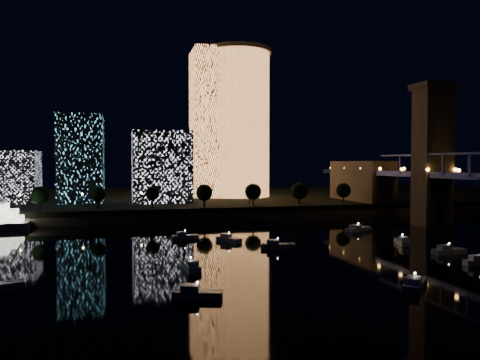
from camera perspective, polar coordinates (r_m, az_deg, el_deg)
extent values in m
plane|color=black|center=(104.49, 9.90, -10.08)|extent=(520.00, 520.00, 0.00)
cube|color=black|center=(257.24, -5.01, -2.31)|extent=(420.00, 160.00, 5.00)
cube|color=#6B5E4C|center=(181.19, -0.91, -4.44)|extent=(420.00, 6.00, 3.00)
cylinder|color=#FF9B51|center=(240.63, -0.25, 6.67)|extent=(32.00, 32.00, 72.80)
cylinder|color=#6B5E4C|center=(246.51, -0.25, 15.37)|extent=(34.00, 34.00, 2.00)
cube|color=#FF9B51|center=(239.07, -3.05, 6.83)|extent=(23.22, 23.22, 73.87)
cube|color=white|center=(207.92, -9.55, 1.60)|extent=(25.11, 21.25, 30.90)
cube|color=#51B5DC|center=(217.49, -18.79, 2.46)|extent=(18.95, 24.63, 37.90)
cube|color=white|center=(224.88, -26.18, 0.37)|extent=(22.45, 20.41, 22.45)
cube|color=#6B5E4C|center=(178.82, 22.40, 2.55)|extent=(11.00, 9.00, 48.00)
cube|color=#6B5E4C|center=(180.87, 22.51, 10.49)|extent=(13.00, 11.00, 2.00)
cube|color=#6B5E4C|center=(221.08, 14.55, -0.74)|extent=(12.00, 40.00, 23.00)
cube|color=navy|center=(164.67, 23.92, 1.72)|extent=(0.50, 0.50, 7.00)
cube|color=navy|center=(184.08, 19.27, 1.79)|extent=(0.50, 0.50, 7.00)
sphere|color=#FFA338|center=(171.53, 21.92, 1.18)|extent=(1.20, 1.20, 1.20)
sphere|color=#FFA338|center=(209.44, 14.58, 1.38)|extent=(1.20, 1.20, 1.20)
cube|color=silver|center=(134.96, 19.18, -7.15)|extent=(4.70, 8.20, 1.20)
cube|color=silver|center=(133.68, 19.33, -6.77)|extent=(2.75, 3.21, 1.00)
sphere|color=white|center=(134.66, 19.19, -6.31)|extent=(0.36, 0.36, 0.36)
cube|color=silver|center=(113.27, 26.86, -8.45)|extent=(2.74, 2.21, 1.00)
cube|color=silver|center=(89.44, 20.54, -11.85)|extent=(8.54, 8.65, 1.20)
cube|color=silver|center=(87.86, 20.40, -11.36)|extent=(3.96, 3.98, 1.00)
sphere|color=white|center=(88.99, 20.56, -10.60)|extent=(0.36, 0.36, 0.36)
cube|color=silver|center=(131.53, -1.35, -7.28)|extent=(6.27, 7.94, 1.20)
cube|color=silver|center=(132.17, -1.71, -6.75)|extent=(3.17, 3.40, 1.00)
sphere|color=white|center=(131.22, -1.35, -6.42)|extent=(0.36, 0.36, 0.36)
cube|color=silver|center=(98.17, -6.02, -10.49)|extent=(3.11, 8.29, 1.20)
cube|color=silver|center=(96.77, -5.86, -10.01)|extent=(2.29, 2.98, 1.00)
sphere|color=white|center=(97.76, -6.02, -9.35)|extent=(0.36, 0.36, 0.36)
cube|color=silver|center=(78.29, -5.21, -13.73)|extent=(8.43, 4.80, 1.20)
cube|color=silver|center=(78.16, -6.11, -12.92)|extent=(3.30, 2.82, 1.00)
sphere|color=white|center=(77.77, -5.22, -12.31)|extent=(0.36, 0.36, 0.36)
cube|color=silver|center=(156.54, 14.23, -5.85)|extent=(10.39, 7.04, 1.20)
cube|color=silver|center=(155.21, 13.90, -5.50)|extent=(4.25, 3.81, 1.00)
sphere|color=white|center=(156.28, 14.23, -5.12)|extent=(0.36, 0.36, 0.36)
cube|color=silver|center=(125.03, 24.13, -7.94)|extent=(8.48, 2.95, 1.20)
cube|color=silver|center=(124.04, 23.69, -7.50)|extent=(3.01, 2.27, 1.00)
sphere|color=white|center=(124.71, 24.14, -7.04)|extent=(0.36, 0.36, 0.36)
cube|color=silver|center=(122.10, 4.63, -8.01)|extent=(9.29, 5.02, 1.20)
cube|color=silver|center=(121.82, 4.00, -7.51)|extent=(3.59, 3.02, 1.00)
sphere|color=white|center=(121.77, 4.63, -7.08)|extent=(0.36, 0.36, 0.36)
cube|color=silver|center=(136.82, -6.69, -6.93)|extent=(7.74, 3.08, 1.20)
cube|color=silver|center=(136.41, -7.16, -6.49)|extent=(2.81, 2.19, 1.00)
sphere|color=white|center=(136.52, -6.70, -6.10)|extent=(0.36, 0.36, 0.36)
cylinder|color=black|center=(183.68, -23.15, -2.79)|extent=(0.70, 0.70, 4.00)
sphere|color=black|center=(183.43, -23.17, -1.70)|extent=(6.25, 6.25, 6.25)
cylinder|color=black|center=(181.75, -16.90, -2.76)|extent=(0.70, 0.70, 4.00)
sphere|color=black|center=(181.50, -16.91, -1.66)|extent=(5.61, 5.61, 5.61)
cylinder|color=black|center=(182.01, -10.59, -2.70)|extent=(0.70, 0.70, 4.00)
sphere|color=black|center=(181.76, -10.60, -1.60)|extent=(5.34, 5.34, 5.34)
cylinder|color=black|center=(184.45, -4.37, -2.61)|extent=(0.70, 0.70, 4.00)
sphere|color=black|center=(184.21, -4.38, -1.53)|extent=(6.58, 6.58, 6.58)
cylinder|color=black|center=(188.99, 1.61, -2.50)|extent=(0.70, 0.70, 4.00)
sphere|color=black|center=(188.75, 1.61, -1.44)|extent=(6.66, 6.66, 6.66)
cylinder|color=black|center=(195.48, 7.26, -2.36)|extent=(0.70, 0.70, 4.00)
sphere|color=black|center=(195.25, 7.26, -1.34)|extent=(6.99, 6.99, 6.99)
cylinder|color=black|center=(203.73, 12.49, -2.22)|extent=(0.70, 0.70, 4.00)
sphere|color=black|center=(203.51, 12.50, -1.23)|extent=(6.29, 6.29, 6.29)
cylinder|color=black|center=(190.89, -25.26, -2.49)|extent=(0.24, 0.24, 5.00)
sphere|color=#FFCC7F|center=(190.70, -25.27, -1.65)|extent=(0.70, 0.70, 0.70)
cylinder|color=black|center=(188.03, -18.66, -2.47)|extent=(0.24, 0.24, 5.00)
sphere|color=#FFCC7F|center=(187.84, -18.66, -1.62)|extent=(0.70, 0.70, 0.70)
cylinder|color=black|center=(187.72, -11.94, -2.42)|extent=(0.24, 0.24, 5.00)
sphere|color=#FFCC7F|center=(187.53, -11.94, -1.56)|extent=(0.70, 0.70, 0.70)
cylinder|color=black|center=(189.98, -5.29, -2.33)|extent=(0.24, 0.24, 5.00)
sphere|color=#FFCC7F|center=(189.79, -5.29, -1.49)|extent=(0.70, 0.70, 0.70)
cylinder|color=black|center=(194.71, 1.12, -2.22)|extent=(0.24, 0.24, 5.00)
sphere|color=#FFCC7F|center=(194.52, 1.12, -1.39)|extent=(0.70, 0.70, 0.70)
cylinder|color=black|center=(201.74, 7.15, -2.08)|extent=(0.24, 0.24, 5.00)
sphere|color=#FFCC7F|center=(201.56, 7.15, -1.29)|extent=(0.70, 0.70, 0.70)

